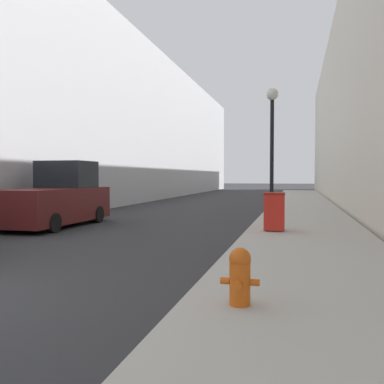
% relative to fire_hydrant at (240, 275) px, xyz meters
% --- Properties ---
extents(sidewalk_right, '(3.74, 60.00, 0.13)m').
position_rel_fire_hydrant_xyz_m(sidewalk_right, '(1.04, 17.06, -0.47)').
color(sidewalk_right, '#ADA89E').
rests_on(sidewalk_right, ground).
extents(building_left_glass, '(12.00, 60.00, 11.46)m').
position_rel_fire_hydrant_xyz_m(building_left_glass, '(-15.53, 25.06, 5.19)').
color(building_left_glass, '#BCBCC1').
rests_on(building_left_glass, ground).
extents(fire_hydrant, '(0.52, 0.41, 0.76)m').
position_rel_fire_hydrant_xyz_m(fire_hydrant, '(0.00, 0.00, 0.00)').
color(fire_hydrant, '#D15614').
rests_on(fire_hydrant, sidewalk_right).
extents(trash_bin, '(0.64, 0.59, 1.20)m').
position_rel_fire_hydrant_xyz_m(trash_bin, '(0.04, 7.89, 0.21)').
color(trash_bin, red).
rests_on(trash_bin, sidewalk_right).
extents(lamppost, '(0.49, 0.49, 5.26)m').
position_rel_fire_hydrant_xyz_m(lamppost, '(-0.29, 12.09, 3.03)').
color(lamppost, black).
rests_on(lamppost, sidewalk_right).
extents(pickup_truck, '(2.11, 5.11, 2.41)m').
position_rel_fire_hydrant_xyz_m(pickup_truck, '(-7.86, 8.45, 0.45)').
color(pickup_truck, '#561919').
rests_on(pickup_truck, ground).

